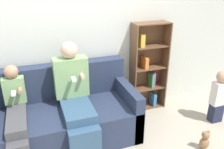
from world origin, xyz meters
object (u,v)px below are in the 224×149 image
(bookshelf, at_px, (148,68))
(teddy_bear, at_px, (205,140))
(toddler_standing, at_px, (219,95))
(child_seated, at_px, (17,117))
(couch, at_px, (63,116))
(adult_seated, at_px, (75,95))

(bookshelf, xyz_separation_m, teddy_bear, (0.21, -1.22, -0.57))
(toddler_standing, relative_size, bookshelf, 0.58)
(child_seated, distance_m, toddler_standing, 2.78)
(child_seated, relative_size, bookshelf, 0.76)
(bookshelf, bearing_deg, teddy_bear, -80.04)
(couch, xyz_separation_m, child_seated, (-0.54, -0.19, 0.22))
(child_seated, xyz_separation_m, teddy_bear, (2.20, -0.67, -0.42))
(adult_seated, relative_size, toddler_standing, 1.59)
(adult_seated, bearing_deg, teddy_bear, -26.52)
(couch, height_order, child_seated, child_seated)
(child_seated, xyz_separation_m, bookshelf, (1.98, 0.55, 0.15))
(teddy_bear, bearing_deg, toddler_standing, 38.75)
(child_seated, bearing_deg, toddler_standing, -4.32)
(couch, xyz_separation_m, toddler_standing, (2.23, -0.40, 0.12))
(child_seated, xyz_separation_m, toddler_standing, (2.77, -0.21, -0.11))
(toddler_standing, height_order, bookshelf, bookshelf)
(toddler_standing, distance_m, bookshelf, 1.13)
(couch, bearing_deg, toddler_standing, -10.16)
(couch, relative_size, bookshelf, 1.36)
(toddler_standing, bearing_deg, child_seated, 175.68)
(adult_seated, bearing_deg, couch, 144.54)
(child_seated, bearing_deg, adult_seated, 5.69)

